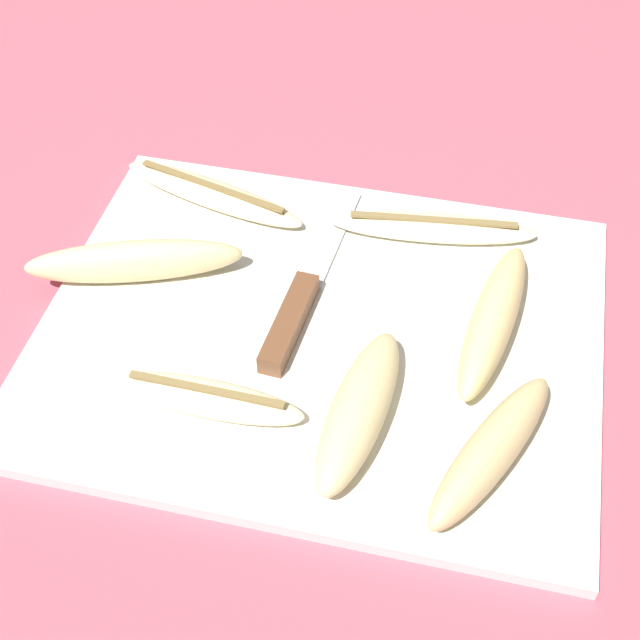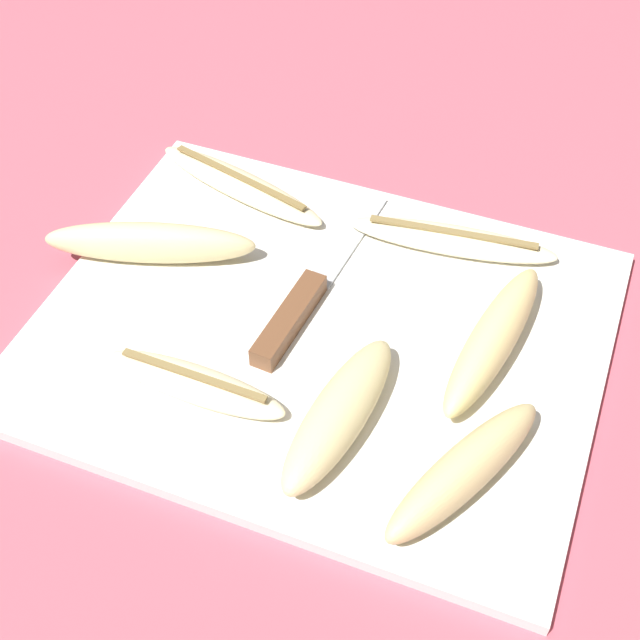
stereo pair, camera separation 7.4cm
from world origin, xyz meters
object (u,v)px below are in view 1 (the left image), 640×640
(banana_spotted_left, at_px, (491,450))
(banana_golden_short, at_px, (493,319))
(banana_cream_curved, at_px, (213,194))
(knife, at_px, (298,305))
(banana_pale_long, at_px, (208,398))
(banana_ripe_center, at_px, (134,261))
(banana_bright_far, at_px, (433,227))
(banana_mellow_near, at_px, (359,410))

(banana_spotted_left, relative_size, banana_golden_short, 0.89)
(banana_cream_curved, bearing_deg, banana_golden_short, -22.12)
(knife, distance_m, banana_cream_curved, 0.17)
(knife, distance_m, banana_golden_short, 0.16)
(banana_pale_long, relative_size, banana_spotted_left, 0.96)
(banana_ripe_center, xyz_separation_m, banana_bright_far, (0.25, 0.11, -0.01))
(banana_pale_long, relative_size, banana_golden_short, 0.86)
(banana_ripe_center, height_order, banana_spotted_left, banana_ripe_center)
(banana_mellow_near, bearing_deg, banana_ripe_center, 153.25)
(banana_bright_far, height_order, banana_golden_short, banana_golden_short)
(banana_bright_far, height_order, banana_mellow_near, banana_mellow_near)
(banana_pale_long, height_order, banana_ripe_center, banana_ripe_center)
(banana_bright_far, relative_size, banana_golden_short, 1.07)
(knife, distance_m, banana_bright_far, 0.16)
(banana_spotted_left, distance_m, banana_golden_short, 0.13)
(banana_ripe_center, relative_size, banana_golden_short, 1.05)
(banana_pale_long, relative_size, banana_cream_curved, 0.79)
(banana_cream_curved, relative_size, banana_spotted_left, 1.22)
(banana_cream_curved, bearing_deg, banana_mellow_near, -50.39)
(banana_pale_long, bearing_deg, banana_mellow_near, 4.61)
(banana_ripe_center, bearing_deg, banana_pale_long, -49.18)
(banana_pale_long, distance_m, banana_spotted_left, 0.22)
(banana_pale_long, xyz_separation_m, banana_golden_short, (0.21, 0.12, 0.01))
(banana_spotted_left, bearing_deg, banana_bright_far, 107.42)
(banana_golden_short, bearing_deg, banana_bright_far, 119.95)
(banana_ripe_center, distance_m, banana_golden_short, 0.31)
(banana_golden_short, bearing_deg, banana_spotted_left, -85.16)
(banana_bright_far, bearing_deg, banana_golden_short, -60.05)
(knife, xyz_separation_m, banana_spotted_left, (0.17, -0.12, 0.01))
(banana_ripe_center, xyz_separation_m, banana_mellow_near, (0.22, -0.11, -0.00))
(banana_cream_curved, xyz_separation_m, banana_ripe_center, (-0.03, -0.11, 0.01))
(knife, bearing_deg, banana_spotted_left, -29.85)
(banana_spotted_left, bearing_deg, banana_cream_curved, 140.07)
(knife, distance_m, banana_ripe_center, 0.15)
(banana_spotted_left, distance_m, banana_mellow_near, 0.10)
(banana_ripe_center, height_order, banana_bright_far, banana_ripe_center)
(banana_mellow_near, bearing_deg, banana_pale_long, -175.39)
(knife, height_order, banana_golden_short, banana_golden_short)
(banana_pale_long, bearing_deg, banana_ripe_center, 130.82)
(banana_cream_curved, xyz_separation_m, banana_bright_far, (0.21, -0.00, -0.00))
(knife, height_order, banana_mellow_near, banana_mellow_near)
(banana_cream_curved, bearing_deg, banana_ripe_center, -106.72)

